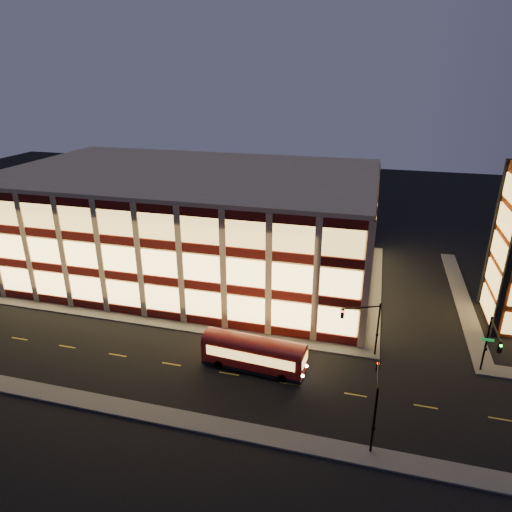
# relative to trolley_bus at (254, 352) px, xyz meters

# --- Properties ---
(ground) EXTENTS (200.00, 200.00, 0.00)m
(ground) POSITION_rel_trolley_bus_xyz_m (-12.09, 4.51, -1.89)
(ground) COLOR black
(ground) RESTS_ON ground
(sidewalk_office_south) EXTENTS (54.00, 2.00, 0.15)m
(sidewalk_office_south) POSITION_rel_trolley_bus_xyz_m (-15.09, 5.51, -1.81)
(sidewalk_office_south) COLOR #514F4C
(sidewalk_office_south) RESTS_ON ground
(sidewalk_office_east) EXTENTS (2.00, 30.00, 0.15)m
(sidewalk_office_east) POSITION_rel_trolley_bus_xyz_m (10.91, 21.51, -1.81)
(sidewalk_office_east) COLOR #514F4C
(sidewalk_office_east) RESTS_ON ground
(sidewalk_tower_west) EXTENTS (2.00, 30.00, 0.15)m
(sidewalk_tower_west) POSITION_rel_trolley_bus_xyz_m (21.91, 21.51, -1.81)
(sidewalk_tower_west) COLOR #514F4C
(sidewalk_tower_west) RESTS_ON ground
(sidewalk_near) EXTENTS (100.00, 2.00, 0.15)m
(sidewalk_near) POSITION_rel_trolley_bus_xyz_m (-12.09, -8.49, -1.81)
(sidewalk_near) COLOR #514F4C
(sidewalk_near) RESTS_ON ground
(office_building) EXTENTS (50.45, 30.45, 14.50)m
(office_building) POSITION_rel_trolley_bus_xyz_m (-15.00, 21.42, 5.36)
(office_building) COLOR tan
(office_building) RESTS_ON ground
(traffic_signal_far) EXTENTS (3.79, 1.87, 6.00)m
(traffic_signal_far) POSITION_rel_trolley_bus_xyz_m (10.12, 4.75, 2.22)
(traffic_signal_far) COLOR black
(traffic_signal_far) RESTS_ON ground
(traffic_signal_right) EXTENTS (1.20, 4.37, 6.00)m
(traffic_signal_right) POSITION_rel_trolley_bus_xyz_m (21.41, 3.88, 2.21)
(traffic_signal_right) COLOR black
(traffic_signal_right) RESTS_ON ground
(traffic_signal_near) EXTENTS (0.32, 4.45, 6.00)m
(traffic_signal_near) POSITION_rel_trolley_bus_xyz_m (11.41, -6.52, 2.24)
(traffic_signal_near) COLOR black
(traffic_signal_near) RESTS_ON ground
(trolley_bus) EXTENTS (10.22, 3.29, 3.41)m
(trolley_bus) POSITION_rel_trolley_bus_xyz_m (0.00, 0.00, 0.00)
(trolley_bus) COLOR maroon
(trolley_bus) RESTS_ON ground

